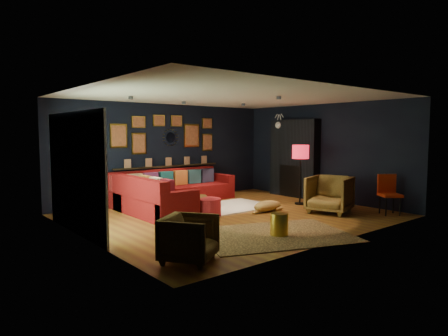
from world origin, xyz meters
TOP-DOWN VIEW (x-y plane):
  - floor at (0.00, 0.00)m, footprint 6.50×6.50m
  - room_walls at (0.00, 0.00)m, footprint 6.50×6.50m
  - sectional at (-0.61, 1.81)m, footprint 3.41×2.69m
  - ledge at (0.00, 2.68)m, footprint 3.20×0.12m
  - gallery_wall at (-0.01, 2.72)m, footprint 3.15×0.04m
  - sunburst_mirror at (0.10, 2.72)m, footprint 0.47×0.16m
  - fireplace at (3.09, 0.90)m, footprint 0.31×1.60m
  - deer_head at (3.14, 1.40)m, footprint 0.50×0.28m
  - sliding_door at (-3.22, 0.60)m, footprint 0.06×2.80m
  - ceiling_spots at (-0.00, 0.80)m, footprint 3.30×2.50m
  - shag_rug at (0.59, 0.78)m, footprint 2.02×1.47m
  - leopard_rug at (-0.54, -1.80)m, footprint 3.12×2.70m
  - coffee_table at (-0.60, 0.61)m, footprint 0.90×0.79m
  - pouf at (-0.53, 0.20)m, footprint 0.58×0.58m
  - armchair_left at (-2.55, -2.05)m, footprint 0.96×0.95m
  - armchair_right at (1.90, -1.19)m, footprint 1.08×1.12m
  - gold_stool at (-0.50, -1.87)m, footprint 0.32×0.32m
  - orange_chair at (2.79, -2.12)m, footprint 0.59×0.59m
  - floor_lamp at (2.23, -0.05)m, footprint 0.42×0.42m
  - dog at (0.88, -0.20)m, footprint 1.11×0.60m

SIDE VIEW (x-z plane):
  - floor at x=0.00m, z-range 0.00..0.00m
  - leopard_rug at x=-0.54m, z-range 0.00..0.01m
  - shag_rug at x=0.59m, z-range 0.00..0.03m
  - dog at x=0.88m, z-range 0.01..0.36m
  - gold_stool at x=-0.50m, z-range 0.00..0.40m
  - pouf at x=-0.53m, z-range 0.03..0.41m
  - sectional at x=-0.61m, z-range -0.11..0.75m
  - coffee_table at x=-0.60m, z-range 0.14..0.52m
  - armchair_left at x=-2.55m, z-range 0.00..0.73m
  - armchair_right at x=1.90m, z-range 0.00..0.93m
  - orange_chair at x=2.79m, z-range 0.08..0.98m
  - ledge at x=0.00m, z-range 0.90..0.94m
  - fireplace at x=3.09m, z-range -0.08..2.12m
  - sliding_door at x=-3.22m, z-range 0.00..2.20m
  - floor_lamp at x=2.23m, z-range 0.51..2.03m
  - room_walls at x=0.00m, z-range -1.66..4.84m
  - sunburst_mirror at x=0.10m, z-range 1.46..1.93m
  - gallery_wall at x=-0.01m, z-range 1.30..2.32m
  - deer_head at x=3.14m, z-range 1.83..2.28m
  - ceiling_spots at x=0.00m, z-range 2.53..2.59m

